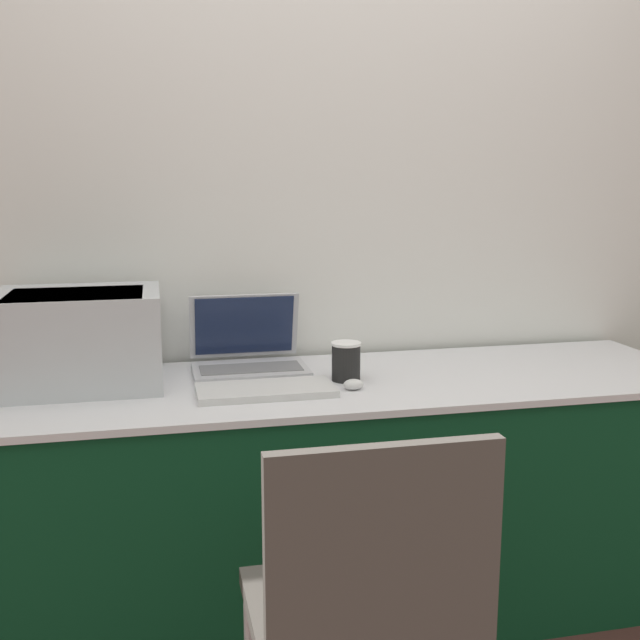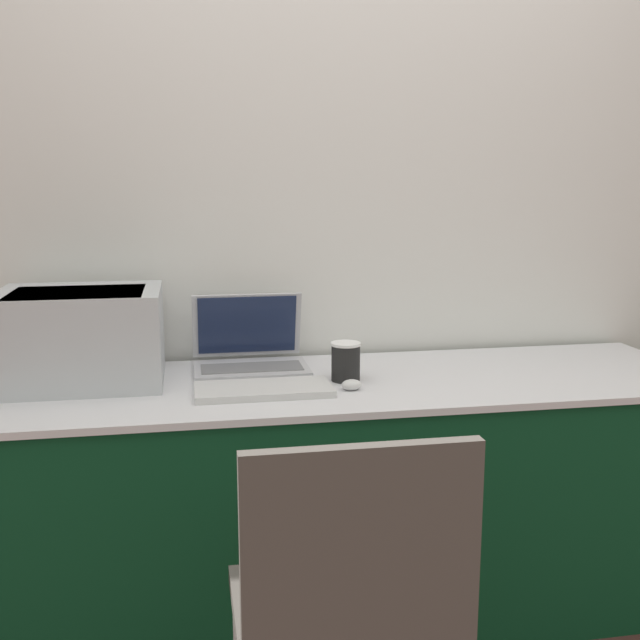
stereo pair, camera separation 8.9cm
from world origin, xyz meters
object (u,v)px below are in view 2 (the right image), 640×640
(external_keyboard, at_px, (264,389))
(printer, at_px, (81,333))
(coffee_cup, at_px, (346,362))
(laptop_left, at_px, (250,353))
(chair, at_px, (347,604))
(mouse, at_px, (352,385))

(external_keyboard, bearing_deg, printer, 158.18)
(printer, distance_m, coffee_cup, 0.79)
(printer, distance_m, laptop_left, 0.52)
(laptop_left, xyz_separation_m, chair, (0.10, -1.02, -0.27))
(laptop_left, bearing_deg, chair, -84.56)
(printer, xyz_separation_m, laptop_left, (0.50, 0.08, -0.10))
(laptop_left, bearing_deg, mouse, -48.65)
(external_keyboard, relative_size, mouse, 6.58)
(printer, height_order, mouse, printer)
(external_keyboard, distance_m, chair, 0.78)
(printer, xyz_separation_m, mouse, (0.77, -0.22, -0.13))
(printer, distance_m, mouse, 0.81)
(external_keyboard, height_order, coffee_cup, coffee_cup)
(printer, xyz_separation_m, coffee_cup, (0.77, -0.12, -0.09))
(laptop_left, distance_m, chair, 1.06)
(chair, bearing_deg, external_keyboard, 96.49)
(external_keyboard, height_order, mouse, mouse)
(coffee_cup, height_order, chair, chair)
(mouse, bearing_deg, chair, -103.16)
(laptop_left, height_order, external_keyboard, laptop_left)
(chair, bearing_deg, mouse, 76.84)
(printer, xyz_separation_m, chair, (0.60, -0.94, -0.37))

